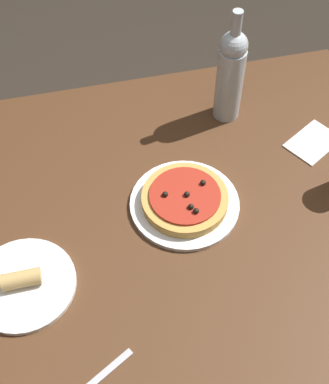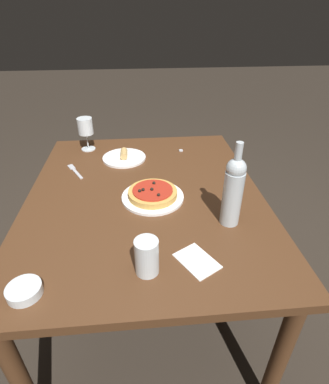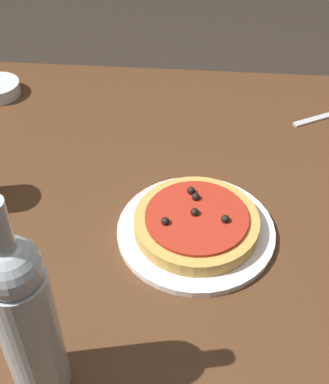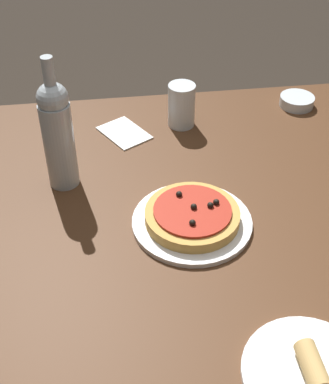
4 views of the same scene
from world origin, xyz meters
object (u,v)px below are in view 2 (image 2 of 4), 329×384
object	(u,v)px
wine_bottle	(233,190)
water_cup	(147,257)
dining_table	(146,208)
pizza	(153,193)
side_bowl	(24,291)
bottle_cap	(181,150)
side_plate	(124,157)
dinner_plate	(153,197)
wine_glass	(85,127)
fork	(75,171)

from	to	relation	value
wine_bottle	water_cup	bearing A→B (deg)	-55.64
dining_table	pizza	size ratio (longest dim) A/B	6.04
dining_table	side_bowl	size ratio (longest dim) A/B	12.58
water_cup	bottle_cap	xyz separation A→B (m)	(-0.88, 0.23, -0.06)
side_bowl	dining_table	bearing A→B (deg)	144.65
side_plate	bottle_cap	bearing A→B (deg)	102.78
dining_table	water_cup	bearing A→B (deg)	-1.20
dinner_plate	wine_bottle	world-z (taller)	wine_bottle
water_cup	side_bowl	distance (m)	0.36
dining_table	dinner_plate	world-z (taller)	dinner_plate
pizza	wine_bottle	bearing A→B (deg)	55.83
pizza	side_plate	xyz separation A→B (m)	(-0.40, -0.13, -0.02)
wine_glass	water_cup	bearing A→B (deg)	17.25
bottle_cap	side_bowl	bearing A→B (deg)	-31.97
wine_bottle	side_bowl	world-z (taller)	wine_bottle
dinner_plate	wine_bottle	bearing A→B (deg)	55.81
pizza	side_plate	size ratio (longest dim) A/B	0.91
dining_table	fork	world-z (taller)	fork
side_bowl	fork	size ratio (longest dim) A/B	0.63
dining_table	dinner_plate	bearing A→B (deg)	34.48
water_cup	wine_bottle	bearing A→B (deg)	124.36
side_plate	pizza	bearing A→B (deg)	18.16
water_cup	fork	bearing A→B (deg)	-154.29
water_cup	bottle_cap	size ratio (longest dim) A/B	5.08
wine_bottle	fork	size ratio (longest dim) A/B	2.07
pizza	side_bowl	bearing A→B (deg)	-40.29
water_cup	dining_table	bearing A→B (deg)	178.80
wine_bottle	dinner_plate	bearing A→B (deg)	-124.19
water_cup	side_bowl	xyz separation A→B (m)	(0.06, -0.35, -0.05)
pizza	fork	world-z (taller)	pizza
dining_table	side_bowl	bearing A→B (deg)	-35.35
wine_bottle	fork	xyz separation A→B (m)	(-0.47, -0.65, -0.14)
pizza	side_plate	distance (m)	0.42
wine_glass	side_bowl	world-z (taller)	wine_glass
wine_glass	fork	bearing A→B (deg)	-8.24
water_cup	bottle_cap	bearing A→B (deg)	165.39
wine_bottle	side_bowl	size ratio (longest dim) A/B	3.26
side_bowl	bottle_cap	xyz separation A→B (m)	(-0.93, 0.58, -0.01)
side_bowl	side_plate	distance (m)	0.90
wine_bottle	dining_table	bearing A→B (deg)	-127.18
pizza	water_cup	distance (m)	0.41
dinner_plate	fork	bearing A→B (deg)	-126.89
wine_bottle	bottle_cap	world-z (taller)	wine_bottle
wine_bottle	side_plate	size ratio (longest dim) A/B	1.42
water_cup	bottle_cap	distance (m)	0.91
side_plate	bottle_cap	size ratio (longest dim) A/B	9.57
dining_table	wine_bottle	bearing A→B (deg)	52.82
dining_table	wine_bottle	world-z (taller)	wine_bottle
wine_glass	bottle_cap	distance (m)	0.54
dinner_plate	side_bowl	distance (m)	0.61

